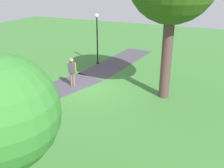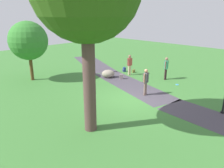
{
  "view_description": "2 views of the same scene",
  "coord_description": "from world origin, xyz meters",
  "px_view_note": "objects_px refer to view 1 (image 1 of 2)",
  "views": [
    {
      "loc": [
        12.17,
        6.86,
        6.1
      ],
      "look_at": [
        1.07,
        1.83,
        1.12
      ],
      "focal_mm": 41.88,
      "sensor_mm": 36.0,
      "label": 1
    },
    {
      "loc": [
        -8.1,
        9.99,
        5.23
      ],
      "look_at": [
        1.36,
        0.21,
        0.77
      ],
      "focal_mm": 35.9,
      "sensor_mm": 36.0,
      "label": 2
    }
  ],
  "objects_px": {
    "young_tree_near_path": "(0,114)",
    "lamp_post": "(97,34)",
    "backpack_by_boulder": "(9,102)",
    "frisbee_on_grass": "(34,76)",
    "passerby_on_path": "(72,70)",
    "man_near_boulder": "(10,66)"
  },
  "relations": [
    {
      "from": "young_tree_near_path",
      "to": "frisbee_on_grass",
      "type": "bearing_deg",
      "value": -142.31
    },
    {
      "from": "backpack_by_boulder",
      "to": "passerby_on_path",
      "type": "bearing_deg",
      "value": 155.26
    },
    {
      "from": "backpack_by_boulder",
      "to": "frisbee_on_grass",
      "type": "distance_m",
      "value": 4.36
    },
    {
      "from": "young_tree_near_path",
      "to": "lamp_post",
      "type": "relative_size",
      "value": 1.22
    },
    {
      "from": "young_tree_near_path",
      "to": "passerby_on_path",
      "type": "relative_size",
      "value": 2.6
    },
    {
      "from": "lamp_post",
      "to": "frisbee_on_grass",
      "type": "distance_m",
      "value": 5.45
    },
    {
      "from": "backpack_by_boulder",
      "to": "young_tree_near_path",
      "type": "bearing_deg",
      "value": 46.17
    },
    {
      "from": "lamp_post",
      "to": "backpack_by_boulder",
      "type": "distance_m",
      "value": 8.44
    },
    {
      "from": "frisbee_on_grass",
      "to": "passerby_on_path",
      "type": "bearing_deg",
      "value": 82.28
    },
    {
      "from": "frisbee_on_grass",
      "to": "young_tree_near_path",
      "type": "bearing_deg",
      "value": 37.69
    },
    {
      "from": "young_tree_near_path",
      "to": "backpack_by_boulder",
      "type": "relative_size",
      "value": 11.37
    },
    {
      "from": "young_tree_near_path",
      "to": "backpack_by_boulder",
      "type": "xyz_separation_m",
      "value": [
        -4.89,
        -5.1,
        -2.89
      ]
    },
    {
      "from": "backpack_by_boulder",
      "to": "frisbee_on_grass",
      "type": "relative_size",
      "value": 1.76
    },
    {
      "from": "lamp_post",
      "to": "frisbee_on_grass",
      "type": "height_order",
      "value": "lamp_post"
    },
    {
      "from": "passerby_on_path",
      "to": "lamp_post",
      "type": "bearing_deg",
      "value": -171.56
    },
    {
      "from": "lamp_post",
      "to": "backpack_by_boulder",
      "type": "bearing_deg",
      "value": -6.6
    },
    {
      "from": "frisbee_on_grass",
      "to": "backpack_by_boulder",
      "type": "bearing_deg",
      "value": 23.86
    },
    {
      "from": "young_tree_near_path",
      "to": "lamp_post",
      "type": "distance_m",
      "value": 13.69
    },
    {
      "from": "passerby_on_path",
      "to": "backpack_by_boulder",
      "type": "bearing_deg",
      "value": -24.74
    },
    {
      "from": "young_tree_near_path",
      "to": "passerby_on_path",
      "type": "xyz_separation_m",
      "value": [
        -8.42,
        -3.47,
        -2.06
      ]
    },
    {
      "from": "backpack_by_boulder",
      "to": "lamp_post",
      "type": "bearing_deg",
      "value": 173.4
    },
    {
      "from": "man_near_boulder",
      "to": "passerby_on_path",
      "type": "bearing_deg",
      "value": 102.92
    }
  ]
}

